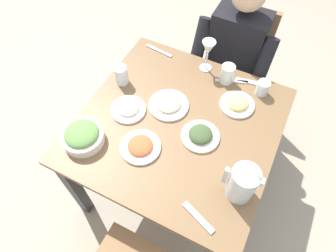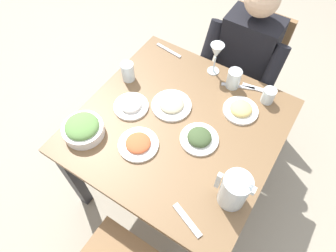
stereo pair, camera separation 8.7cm
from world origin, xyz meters
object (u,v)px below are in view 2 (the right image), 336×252
dining_table (178,135)px  plate_beans (171,105)px  water_pitcher (234,190)px  plate_rice_curry (138,144)px  water_glass_far_left (268,96)px  water_glass_by_pitcher (234,79)px  water_glass_center (128,72)px  plate_dolmas (199,138)px  chair_near (247,66)px  plate_yoghurt (131,105)px  wine_glass (216,53)px  diner_near (239,69)px  salad_bowl (83,128)px  plate_fries (241,109)px

dining_table → plate_beans: 0.17m
water_pitcher → plate_rice_curry: bearing=-0.4°
water_glass_far_left → water_glass_by_pitcher: bearing=0.6°
plate_beans → water_glass_center: bearing=-7.0°
water_pitcher → plate_dolmas: (0.26, -0.19, -0.08)m
chair_near → plate_rice_curry: 1.07m
dining_table → plate_rice_curry: bearing=64.7°
plate_dolmas → plate_yoghurt: 0.41m
plate_rice_curry → water_glass_center: (0.30, -0.33, 0.04)m
plate_yoghurt → wine_glass: bearing=-117.6°
plate_beans → water_glass_far_left: (-0.41, -0.31, 0.03)m
diner_near → plate_rice_curry: bearing=78.1°
diner_near → wine_glass: diner_near is taller
diner_near → water_glass_far_left: (-0.25, 0.22, 0.13)m
diner_near → salad_bowl: diner_near is taller
wine_glass → water_glass_by_pitcher: bearing=163.6°
diner_near → plate_fries: bearing=113.7°
chair_near → plate_beans: chair_near is taller
plate_yoghurt → water_glass_far_left: (-0.59, -0.43, 0.03)m
chair_near → plate_fries: size_ratio=4.67×
plate_yoghurt → water_glass_center: bearing=-49.9°
water_pitcher → plate_rice_curry: size_ratio=0.95×
plate_rice_curry → water_pitcher: bearing=179.6°
water_glass_far_left → chair_near: bearing=-59.7°
plate_beans → water_glass_by_pitcher: (-0.21, -0.31, 0.04)m
chair_near → salad_bowl: chair_near is taller
chair_near → salad_bowl: size_ratio=4.26×
water_glass_by_pitcher → water_glass_far_left: (-0.20, -0.00, -0.01)m
dining_table → plate_rice_curry: size_ratio=5.00×
water_glass_far_left → plate_yoghurt: bearing=36.1°
plate_dolmas → water_glass_far_left: 0.45m
salad_bowl → plate_yoghurt: size_ratio=1.10×
plate_dolmas → wine_glass: wine_glass is taller
water_glass_by_pitcher → chair_near: bearing=-84.2°
plate_rice_curry → wine_glass: 0.66m
water_glass_by_pitcher → water_glass_far_left: 0.21m
salad_bowl → water_glass_center: (0.03, -0.42, 0.01)m
plate_fries → water_glass_far_left: size_ratio=2.18×
diner_near → plate_yoghurt: bearing=62.2°
chair_near → diner_near: 0.25m
plate_dolmas → plate_rice_curry: 0.30m
water_glass_center → water_glass_by_pitcher: size_ratio=0.99×
plate_rice_curry → water_glass_by_pitcher: (-0.22, -0.60, 0.04)m
plate_dolmas → plate_fries: bearing=-109.6°
plate_rice_curry → water_glass_by_pitcher: 0.64m
plate_beans → plate_rice_curry: bearing=88.5°
chair_near → diner_near: diner_near is taller
water_pitcher → plate_beans: size_ratio=0.89×
salad_bowl → plate_beans: salad_bowl is taller
plate_rice_curry → water_glass_far_left: size_ratio=2.33×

